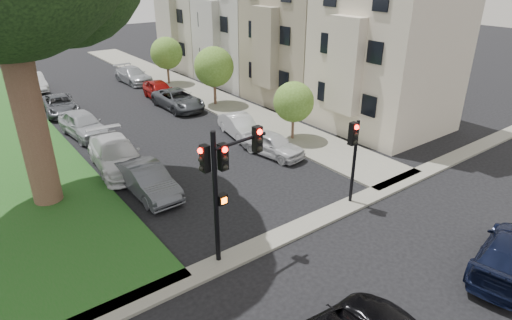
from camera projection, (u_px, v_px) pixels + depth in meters
ground at (336, 253)px, 16.00m from camera, size 140.00×140.00×0.00m
sidewalk_right at (187, 88)px, 37.11m from camera, size 3.50×44.00×0.12m
sidewalk_cross at (300, 228)px, 17.43m from camera, size 60.00×1.00×0.12m
house_a at (391, 17)px, 25.72m from camera, size 7.70×7.55×15.97m
house_b at (306, 8)px, 31.17m from camera, size 7.70×7.55×15.97m
house_c at (246, 2)px, 36.63m from camera, size 7.70×7.55×15.97m
small_tree_a at (294, 102)px, 25.31m from camera, size 2.42×2.42×3.64m
small_tree_b at (214, 67)px, 31.57m from camera, size 2.96×2.96×4.44m
small_tree_c at (166, 53)px, 37.36m from camera, size 2.78×2.78×4.17m
traffic_signal_main at (224, 172)px, 14.31m from camera, size 2.48×0.64×5.06m
traffic_signal_secondary at (354, 148)px, 18.13m from camera, size 0.49×0.40×3.94m
car_parked_0 at (273, 144)px, 23.95m from camera, size 2.19×4.10×1.33m
car_parked_1 at (240, 126)px, 26.60m from camera, size 2.08×4.23×1.33m
car_parked_2 at (178, 99)px, 31.78m from camera, size 2.38×5.06×1.40m
car_parked_3 at (160, 90)px, 33.92m from camera, size 2.18×4.50×1.48m
car_parked_4 at (133, 75)px, 38.74m from camera, size 2.22×4.93×1.40m
car_parked_5 at (148, 180)px, 19.81m from camera, size 1.62×4.40×1.44m
car_parked_6 at (116, 155)px, 22.30m from camera, size 2.81×5.69×1.59m
car_parked_7 at (83, 124)px, 26.58m from camera, size 2.27×4.76×1.57m
car_parked_8 at (60, 105)px, 30.76m from camera, size 2.56×4.82×1.29m
car_parked_9 at (35, 82)px, 36.40m from camera, size 1.63×4.31×1.40m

